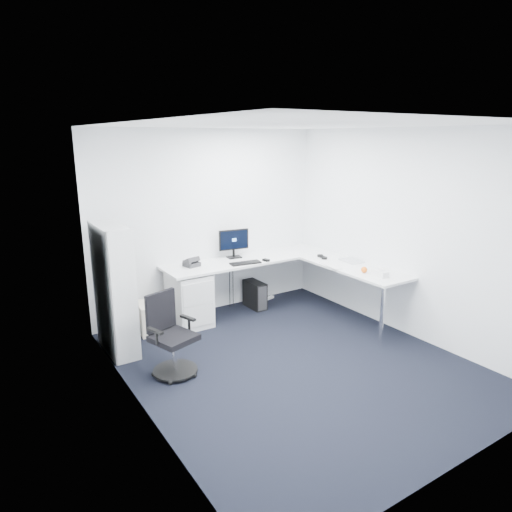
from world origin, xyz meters
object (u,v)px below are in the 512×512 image
task_chair (174,336)px  laptop (352,253)px  l_desk (266,290)px  monitor (234,243)px  bookshelf (114,290)px

task_chair → laptop: size_ratio=2.64×
laptop → l_desk: bearing=157.8°
task_chair → monitor: 2.17m
bookshelf → l_desk: bearing=-1.3°
l_desk → bookshelf: (-2.17, 0.05, 0.39)m
task_chair → monitor: monitor is taller
bookshelf → laptop: (3.28, -0.65, 0.14)m
bookshelf → laptop: bearing=-11.3°
bookshelf → monitor: bearing=13.2°
l_desk → bookshelf: bearing=178.7°
bookshelf → task_chair: bearing=-69.0°
bookshelf → task_chair: size_ratio=1.72×
l_desk → monitor: monitor is taller
bookshelf → task_chair: 1.05m
monitor → laptop: bearing=-31.4°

